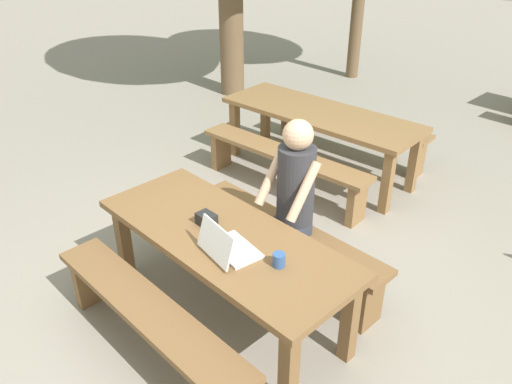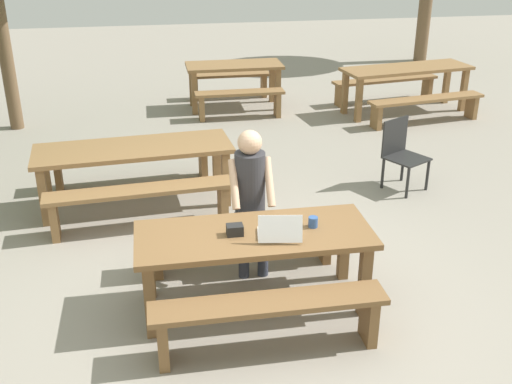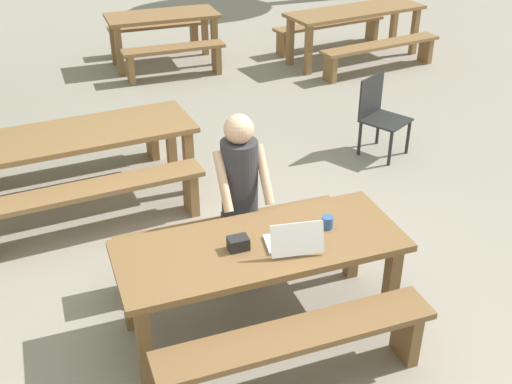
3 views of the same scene
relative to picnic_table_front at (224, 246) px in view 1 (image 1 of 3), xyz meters
name	(u,v)px [view 1 (image 1 of 3)]	position (x,y,z in m)	size (l,w,h in m)	color
ground_plane	(227,312)	(0.00, 0.00, -0.61)	(30.00, 30.00, 0.00)	gray
picnic_table_front	(224,246)	(0.00, 0.00, 0.00)	(1.96, 0.78, 0.71)	brown
bench_near	(149,320)	(0.00, -0.65, -0.26)	(1.81, 0.30, 0.47)	brown
bench_far	(287,238)	(0.00, 0.65, -0.26)	(1.81, 0.30, 0.47)	brown
laptop	(227,246)	(0.19, -0.13, 0.16)	(0.39, 0.34, 0.23)	white
small_pouch	(207,219)	(-0.16, -0.01, 0.15)	(0.14, 0.10, 0.09)	black
coffee_mug	(279,260)	(0.50, 0.01, 0.15)	(0.08, 0.08, 0.09)	#335693
person_seated	(292,194)	(0.07, 0.61, 0.19)	(0.39, 0.40, 1.37)	#333847
picnic_table_mid	(320,120)	(-1.00, 2.24, 0.01)	(2.25, 0.93, 0.72)	olive
bench_mid_south	(283,161)	(-0.95, 1.61, -0.25)	(2.00, 0.46, 0.47)	olive
bench_mid_north	(349,126)	(-1.05, 2.86, -0.25)	(2.00, 0.46, 0.47)	olive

